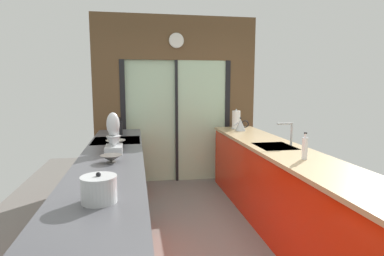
{
  "coord_description": "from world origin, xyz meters",
  "views": [
    {
      "loc": [
        -0.66,
        -2.77,
        1.63
      ],
      "look_at": [
        -0.06,
        0.6,
        1.14
      ],
      "focal_mm": 29.64,
      "sensor_mm": 36.0,
      "label": 1
    }
  ],
  "objects_px": {
    "stock_pot": "(99,189)",
    "paper_towel_roll": "(236,120)",
    "oven_range": "(118,176)",
    "mixing_bowl_near": "(111,158)",
    "mixing_bowl_far": "(116,143)",
    "soap_bottle": "(305,148)",
    "knife_block": "(119,128)",
    "stand_mixer": "(114,138)",
    "kettle": "(241,125)"
  },
  "relations": [
    {
      "from": "stock_pot",
      "to": "paper_towel_roll",
      "type": "height_order",
      "value": "paper_towel_roll"
    },
    {
      "from": "oven_range",
      "to": "stock_pot",
      "type": "relative_size",
      "value": 4.25
    },
    {
      "from": "paper_towel_roll",
      "to": "mixing_bowl_near",
      "type": "bearing_deg",
      "value": -133.59
    },
    {
      "from": "mixing_bowl_far",
      "to": "paper_towel_roll",
      "type": "height_order",
      "value": "paper_towel_roll"
    },
    {
      "from": "paper_towel_roll",
      "to": "soap_bottle",
      "type": "bearing_deg",
      "value": -90.0
    },
    {
      "from": "mixing_bowl_near",
      "to": "knife_block",
      "type": "bearing_deg",
      "value": 90.0
    },
    {
      "from": "oven_range",
      "to": "paper_towel_roll",
      "type": "relative_size",
      "value": 2.96
    },
    {
      "from": "knife_block",
      "to": "oven_range",
      "type": "bearing_deg",
      "value": -92.38
    },
    {
      "from": "mixing_bowl_near",
      "to": "mixing_bowl_far",
      "type": "height_order",
      "value": "mixing_bowl_far"
    },
    {
      "from": "paper_towel_roll",
      "to": "stand_mixer",
      "type": "bearing_deg",
      "value": -140.24
    },
    {
      "from": "stock_pot",
      "to": "paper_towel_roll",
      "type": "bearing_deg",
      "value": 57.98
    },
    {
      "from": "stand_mixer",
      "to": "paper_towel_roll",
      "type": "relative_size",
      "value": 1.35
    },
    {
      "from": "stand_mixer",
      "to": "paper_towel_roll",
      "type": "distance_m",
      "value": 2.32
    },
    {
      "from": "stock_pot",
      "to": "soap_bottle",
      "type": "distance_m",
      "value": 1.94
    },
    {
      "from": "stand_mixer",
      "to": "mixing_bowl_far",
      "type": "bearing_deg",
      "value": 90.0
    },
    {
      "from": "mixing_bowl_near",
      "to": "stock_pot",
      "type": "bearing_deg",
      "value": -90.0
    },
    {
      "from": "mixing_bowl_far",
      "to": "stock_pot",
      "type": "relative_size",
      "value": 1.01
    },
    {
      "from": "stock_pot",
      "to": "knife_block",
      "type": "bearing_deg",
      "value": 90.0
    },
    {
      "from": "knife_block",
      "to": "paper_towel_roll",
      "type": "distance_m",
      "value": 1.8
    },
    {
      "from": "kettle",
      "to": "paper_towel_roll",
      "type": "bearing_deg",
      "value": 90.6
    },
    {
      "from": "stock_pot",
      "to": "kettle",
      "type": "bearing_deg",
      "value": 55.92
    },
    {
      "from": "oven_range",
      "to": "mixing_bowl_near",
      "type": "distance_m",
      "value": 1.25
    },
    {
      "from": "oven_range",
      "to": "mixing_bowl_near",
      "type": "bearing_deg",
      "value": -89.08
    },
    {
      "from": "kettle",
      "to": "soap_bottle",
      "type": "relative_size",
      "value": 0.93
    },
    {
      "from": "stock_pot",
      "to": "stand_mixer",
      "type": "bearing_deg",
      "value": 90.0
    },
    {
      "from": "mixing_bowl_near",
      "to": "stand_mixer",
      "type": "bearing_deg",
      "value": 90.0
    },
    {
      "from": "stand_mixer",
      "to": "kettle",
      "type": "xyz_separation_m",
      "value": [
        1.78,
        1.27,
        -0.07
      ]
    },
    {
      "from": "mixing_bowl_far",
      "to": "mixing_bowl_near",
      "type": "bearing_deg",
      "value": -90.0
    },
    {
      "from": "kettle",
      "to": "paper_towel_roll",
      "type": "height_order",
      "value": "paper_towel_roll"
    },
    {
      "from": "knife_block",
      "to": "stand_mixer",
      "type": "relative_size",
      "value": 0.59
    },
    {
      "from": "mixing_bowl_near",
      "to": "stock_pot",
      "type": "height_order",
      "value": "stock_pot"
    },
    {
      "from": "mixing_bowl_near",
      "to": "oven_range",
      "type": "bearing_deg",
      "value": 90.92
    },
    {
      "from": "mixing_bowl_near",
      "to": "kettle",
      "type": "height_order",
      "value": "kettle"
    },
    {
      "from": "oven_range",
      "to": "kettle",
      "type": "bearing_deg",
      "value": 15.84
    },
    {
      "from": "mixing_bowl_far",
      "to": "paper_towel_roll",
      "type": "bearing_deg",
      "value": 33.54
    },
    {
      "from": "mixing_bowl_far",
      "to": "soap_bottle",
      "type": "height_order",
      "value": "soap_bottle"
    },
    {
      "from": "oven_range",
      "to": "soap_bottle",
      "type": "bearing_deg",
      "value": -36.77
    },
    {
      "from": "mixing_bowl_far",
      "to": "kettle",
      "type": "relative_size",
      "value": 0.91
    },
    {
      "from": "oven_range",
      "to": "paper_towel_roll",
      "type": "height_order",
      "value": "paper_towel_roll"
    },
    {
      "from": "kettle",
      "to": "soap_bottle",
      "type": "xyz_separation_m",
      "value": [
        -0.0,
        -1.85,
        0.02
      ]
    },
    {
      "from": "mixing_bowl_near",
      "to": "stock_pot",
      "type": "relative_size",
      "value": 0.9
    },
    {
      "from": "knife_block",
      "to": "kettle",
      "type": "bearing_deg",
      "value": 2.18
    },
    {
      "from": "stand_mixer",
      "to": "soap_bottle",
      "type": "bearing_deg",
      "value": -18.23
    },
    {
      "from": "oven_range",
      "to": "stand_mixer",
      "type": "height_order",
      "value": "stand_mixer"
    },
    {
      "from": "mixing_bowl_near",
      "to": "paper_towel_roll",
      "type": "relative_size",
      "value": 0.62
    },
    {
      "from": "oven_range",
      "to": "kettle",
      "type": "relative_size",
      "value": 3.83
    },
    {
      "from": "stock_pot",
      "to": "kettle",
      "type": "distance_m",
      "value": 3.18
    },
    {
      "from": "mixing_bowl_near",
      "to": "paper_towel_roll",
      "type": "xyz_separation_m",
      "value": [
        1.78,
        1.87,
        0.1
      ]
    },
    {
      "from": "paper_towel_roll",
      "to": "oven_range",
      "type": "bearing_deg",
      "value": -158.09
    },
    {
      "from": "mixing_bowl_near",
      "to": "mixing_bowl_far",
      "type": "xyz_separation_m",
      "value": [
        -0.0,
        0.69,
        0.01
      ]
    }
  ]
}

